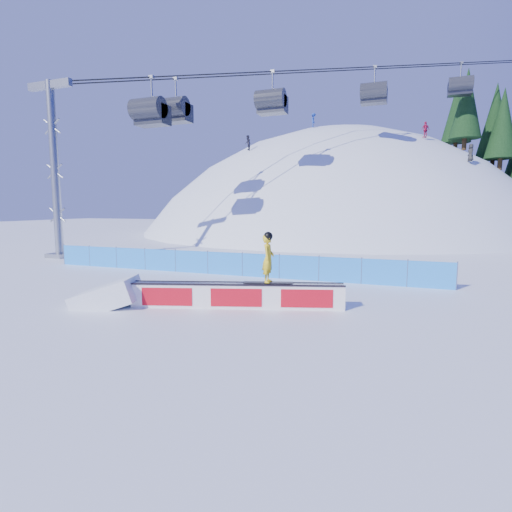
% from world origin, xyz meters
% --- Properties ---
extents(ground, '(160.00, 160.00, 0.00)m').
position_xyz_m(ground, '(0.00, 0.00, 0.00)').
color(ground, white).
rests_on(ground, ground).
extents(snow_hill, '(64.00, 64.00, 64.00)m').
position_xyz_m(snow_hill, '(0.00, 42.00, -18.00)').
color(snow_hill, white).
rests_on(snow_hill, ground).
extents(safety_fence, '(22.05, 0.05, 1.30)m').
position_xyz_m(safety_fence, '(0.00, 4.50, 0.60)').
color(safety_fence, '#2186F3').
rests_on(safety_fence, ground).
extents(chairlift, '(40.80, 41.70, 22.00)m').
position_xyz_m(chairlift, '(4.74, 27.49, 16.89)').
color(chairlift, gray).
rests_on(chairlift, ground).
extents(rail_box, '(7.40, 2.74, 0.91)m').
position_xyz_m(rail_box, '(3.30, -1.59, 0.45)').
color(rail_box, white).
rests_on(rail_box, ground).
extents(snow_ramp, '(2.71, 2.12, 1.48)m').
position_xyz_m(snow_ramp, '(-1.22, -2.99, 0.00)').
color(snow_ramp, white).
rests_on(snow_ramp, ground).
extents(snowboarder, '(1.76, 0.81, 1.82)m').
position_xyz_m(snowboarder, '(4.36, -1.27, 1.80)').
color(snowboarder, black).
rests_on(snowboarder, rail_box).
extents(distant_skiers, '(23.58, 7.44, 6.87)m').
position_xyz_m(distant_skiers, '(2.34, 32.04, 11.60)').
color(distant_skiers, black).
rests_on(distant_skiers, ground).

